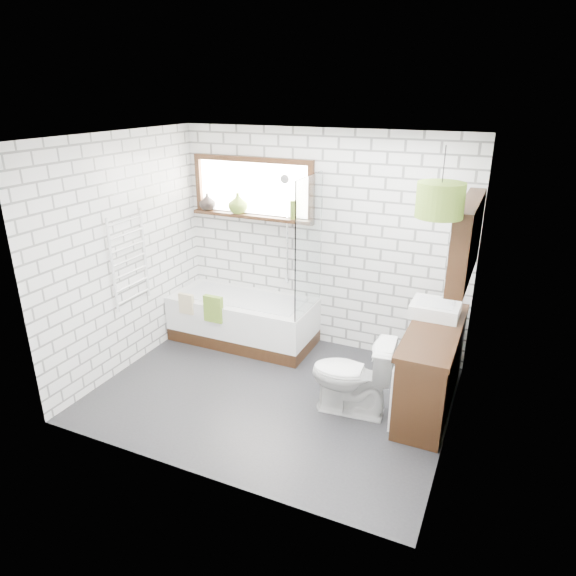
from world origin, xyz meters
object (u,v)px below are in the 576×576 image
at_px(vanity, 431,368).
at_px(bathtub, 243,319).
at_px(toilet, 352,376).
at_px(basin, 435,309).
at_px(pendant, 440,200).

bearing_deg(vanity, bathtub, 168.44).
bearing_deg(bathtub, toilet, -28.31).
height_order(bathtub, vanity, vanity).
relative_size(vanity, basin, 3.15).
bearing_deg(toilet, vanity, 116.66).
xyz_separation_m(vanity, basin, (-0.06, 0.30, 0.48)).
bearing_deg(toilet, bathtub, -123.96).
bearing_deg(vanity, toilet, -147.69).
distance_m(vanity, toilet, 0.78).
relative_size(basin, pendant, 1.26).
distance_m(bathtub, basin, 2.33).
bearing_deg(pendant, toilet, 172.93).
bearing_deg(bathtub, vanity, -11.56).
xyz_separation_m(basin, toilet, (-0.60, -0.72, -0.50)).
bearing_deg(bathtub, pendant, -22.92).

